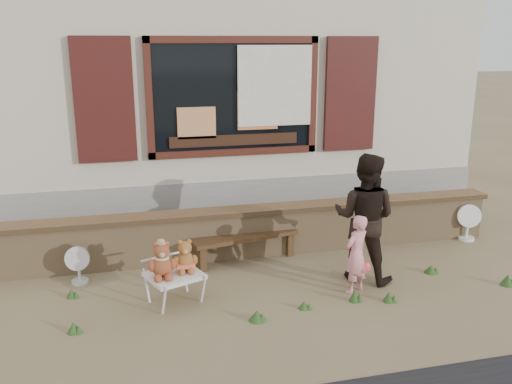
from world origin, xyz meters
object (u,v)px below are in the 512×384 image
object	(u,v)px
adult	(365,218)
child	(356,254)
folding_chair	(174,276)
teddy_bear_right	(185,255)
teddy_bear_left	(162,259)
bench	(245,242)

from	to	relation	value
adult	child	bearing A→B (deg)	92.95
folding_chair	teddy_bear_right	bearing A→B (deg)	-0.00
teddy_bear_right	child	distance (m)	1.95
child	adult	distance (m)	0.51
teddy_bear_left	adult	bearing A→B (deg)	-18.12
folding_chair	teddy_bear_right	distance (m)	0.26
bench	adult	world-z (taller)	adult
teddy_bear_left	adult	size ratio (longest dim) A/B	0.27
teddy_bear_left	child	world-z (taller)	child
bench	teddy_bear_right	bearing A→B (deg)	-145.17
teddy_bear_right	adult	bearing A→B (deg)	-20.42
bench	folding_chair	world-z (taller)	bench
teddy_bear_left	adult	distance (m)	2.44
folding_chair	teddy_bear_left	xyz separation A→B (m)	(-0.13, -0.05, 0.24)
child	teddy_bear_left	bearing A→B (deg)	-33.20
folding_chair	teddy_bear_left	bearing A→B (deg)	-180.00
teddy_bear_right	folding_chair	bearing A→B (deg)	180.00
child	teddy_bear_right	bearing A→B (deg)	-36.85
teddy_bear_right	child	size ratio (longest dim) A/B	0.40
teddy_bear_left	teddy_bear_right	world-z (taller)	teddy_bear_left
adult	folding_chair	bearing A→B (deg)	41.01
child	adult	world-z (taller)	adult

